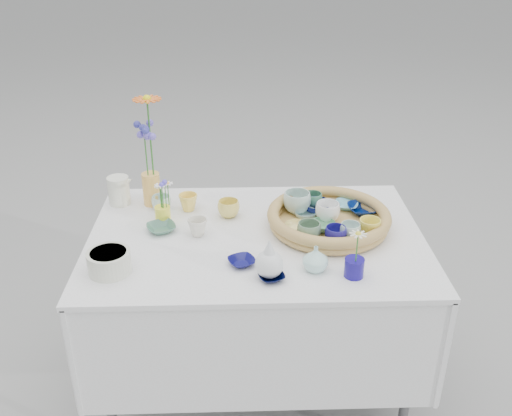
{
  "coord_description": "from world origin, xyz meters",
  "views": [
    {
      "loc": [
        -0.06,
        -1.87,
        1.83
      ],
      "look_at": [
        0.0,
        0.02,
        0.87
      ],
      "focal_mm": 40.0,
      "sensor_mm": 36.0,
      "label": 1
    }
  ],
  "objects_px": {
    "bud_vase_seafoam": "(315,259)",
    "tall_vase_yellow": "(152,189)",
    "display_table": "(256,387)",
    "wicker_tray": "(329,219)"
  },
  "relations": [
    {
      "from": "bud_vase_seafoam",
      "to": "tall_vase_yellow",
      "type": "distance_m",
      "value": 0.81
    },
    {
      "from": "tall_vase_yellow",
      "to": "display_table",
      "type": "bearing_deg",
      "value": -33.27
    },
    {
      "from": "display_table",
      "to": "tall_vase_yellow",
      "type": "distance_m",
      "value": 0.98
    },
    {
      "from": "bud_vase_seafoam",
      "to": "tall_vase_yellow",
      "type": "height_order",
      "value": "tall_vase_yellow"
    },
    {
      "from": "bud_vase_seafoam",
      "to": "wicker_tray",
      "type": "bearing_deg",
      "value": 73.47
    },
    {
      "from": "bud_vase_seafoam",
      "to": "tall_vase_yellow",
      "type": "xyz_separation_m",
      "value": [
        -0.62,
        0.52,
        0.02
      ]
    },
    {
      "from": "bud_vase_seafoam",
      "to": "display_table",
      "type": "bearing_deg",
      "value": 127.99
    },
    {
      "from": "wicker_tray",
      "to": "tall_vase_yellow",
      "type": "bearing_deg",
      "value": 162.02
    },
    {
      "from": "bud_vase_seafoam",
      "to": "tall_vase_yellow",
      "type": "bearing_deg",
      "value": 139.61
    },
    {
      "from": "display_table",
      "to": "tall_vase_yellow",
      "type": "xyz_separation_m",
      "value": [
        -0.42,
        0.28,
        0.83
      ]
    }
  ]
}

